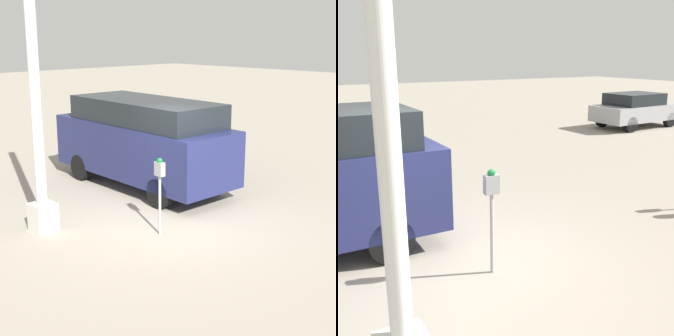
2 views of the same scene
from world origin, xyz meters
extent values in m
plane|color=gray|center=(0.00, 0.00, 0.00)|extent=(80.00, 80.00, 0.00)
cylinder|color=#9E9EA3|center=(-0.36, 0.47, 0.58)|extent=(0.05, 0.05, 1.15)
cube|color=gray|center=(-0.36, 0.47, 1.28)|extent=(0.21, 0.13, 0.26)
sphere|color=#14662D|center=(-0.36, 0.47, 1.43)|extent=(0.11, 0.11, 0.11)
cylinder|color=silver|center=(1.36, 1.94, 2.99)|extent=(0.20, 0.20, 4.88)
cylinder|color=black|center=(0.74, -0.57, 0.34)|extent=(0.68, 0.24, 0.67)
cylinder|color=black|center=(0.70, -2.16, 0.34)|extent=(0.68, 0.24, 0.67)
cube|color=#9E9EA3|center=(-11.54, -7.10, 0.62)|extent=(3.90, 1.84, 0.64)
cube|color=black|center=(-11.34, -7.10, 1.18)|extent=(2.16, 1.65, 0.47)
cube|color=orange|center=(-13.39, -7.72, 0.46)|extent=(0.08, 0.12, 0.20)
cylinder|color=black|center=(-12.71, -7.90, 0.31)|extent=(0.62, 0.22, 0.61)
cylinder|color=black|center=(-12.75, -6.38, 0.31)|extent=(0.62, 0.22, 0.61)
cylinder|color=black|center=(-10.32, -7.83, 0.31)|extent=(0.62, 0.22, 0.61)
cylinder|color=black|center=(-10.36, -6.31, 0.31)|extent=(0.62, 0.22, 0.61)
camera|label=1|loc=(-7.00, 6.71, 3.69)|focal=55.00mm
camera|label=2|loc=(2.21, 5.10, 2.93)|focal=45.00mm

